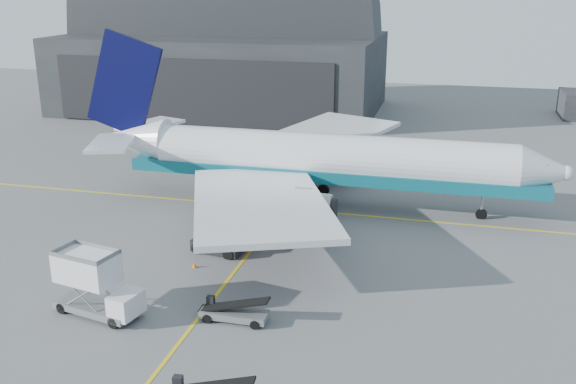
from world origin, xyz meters
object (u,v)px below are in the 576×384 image
(catering_truck, at_px, (95,285))
(pushback_tug, at_px, (220,243))
(belt_loader_b, at_px, (233,313))
(airliner, at_px, (312,159))

(catering_truck, bearing_deg, pushback_tug, 81.11)
(catering_truck, bearing_deg, belt_loader_b, 20.54)
(belt_loader_b, bearing_deg, catering_truck, -171.69)
(airliner, xyz_separation_m, catering_truck, (-8.74, -24.01, -2.45))
(pushback_tug, bearing_deg, airliner, 79.92)
(airliner, relative_size, catering_truck, 7.39)
(belt_loader_b, bearing_deg, pushback_tug, 113.88)
(catering_truck, height_order, pushback_tug, catering_truck)
(catering_truck, bearing_deg, airliner, 81.73)
(airliner, relative_size, pushback_tug, 10.67)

